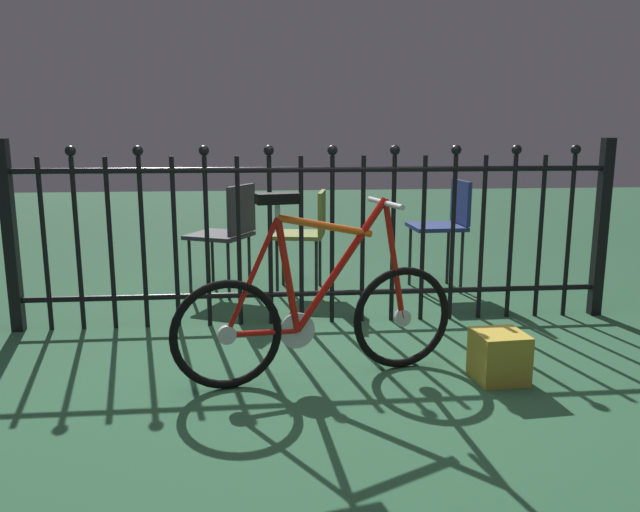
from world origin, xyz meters
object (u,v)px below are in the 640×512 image
at_px(chair_olive, 308,229).
at_px(display_crate, 499,356).
at_px(chair_navy, 446,221).
at_px(bicycle, 318,314).
at_px(chair_charcoal, 228,228).

distance_m(chair_olive, display_crate, 2.07).
bearing_deg(chair_navy, bicycle, -123.87).
xyz_separation_m(chair_olive, chair_navy, (1.06, -0.05, 0.06)).
distance_m(bicycle, chair_navy, 2.06).
relative_size(chair_charcoal, display_crate, 3.38).
xyz_separation_m(chair_navy, display_crate, (-0.25, -1.82, -0.42)).
height_order(bicycle, chair_charcoal, bicycle).
height_order(bicycle, chair_olive, bicycle).
relative_size(bicycle, chair_olive, 1.85).
relative_size(bicycle, chair_navy, 1.68).
bearing_deg(display_crate, chair_navy, 82.09).
xyz_separation_m(chair_charcoal, display_crate, (1.41, -1.83, -0.38)).
height_order(chair_navy, chair_charcoal, chair_navy).
xyz_separation_m(bicycle, chair_navy, (1.14, 1.70, 0.21)).
xyz_separation_m(bicycle, chair_charcoal, (-0.52, 1.71, 0.17)).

